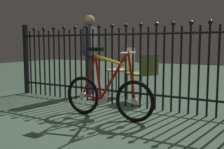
{
  "coord_description": "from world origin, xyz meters",
  "views": [
    {
      "loc": [
        1.94,
        -2.98,
        0.97
      ],
      "look_at": [
        0.07,
        0.21,
        0.55
      ],
      "focal_mm": 42.78,
      "sensor_mm": 36.0,
      "label": 1
    }
  ],
  "objects_px": {
    "bicycle": "(107,94)",
    "chair_olive": "(144,72)",
    "person_visitor": "(90,48)",
    "chair_tan": "(125,66)"
  },
  "relations": [
    {
      "from": "chair_tan",
      "to": "chair_olive",
      "type": "xyz_separation_m",
      "value": [
        0.54,
        -0.32,
        -0.04
      ]
    },
    {
      "from": "chair_olive",
      "to": "person_visitor",
      "type": "height_order",
      "value": "person_visitor"
    },
    {
      "from": "chair_olive",
      "to": "person_visitor",
      "type": "distance_m",
      "value": 1.22
    },
    {
      "from": "bicycle",
      "to": "chair_olive",
      "type": "xyz_separation_m",
      "value": [
        0.0,
        1.2,
        0.19
      ]
    },
    {
      "from": "chair_tan",
      "to": "bicycle",
      "type": "bearing_deg",
      "value": -70.37
    },
    {
      "from": "bicycle",
      "to": "person_visitor",
      "type": "relative_size",
      "value": 0.87
    },
    {
      "from": "bicycle",
      "to": "chair_tan",
      "type": "height_order",
      "value": "bicycle"
    },
    {
      "from": "bicycle",
      "to": "chair_olive",
      "type": "distance_m",
      "value": 1.22
    },
    {
      "from": "person_visitor",
      "to": "chair_olive",
      "type": "bearing_deg",
      "value": -2.56
    },
    {
      "from": "chair_olive",
      "to": "person_visitor",
      "type": "xyz_separation_m",
      "value": [
        -1.16,
        0.05,
        0.39
      ]
    }
  ]
}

